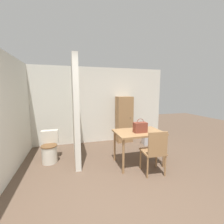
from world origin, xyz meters
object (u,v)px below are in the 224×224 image
at_px(toilet, 50,148).
at_px(wooden_cabinet, 124,119).
at_px(dining_table, 139,135).
at_px(space_heater, 148,136).
at_px(wooden_chair, 154,151).
at_px(handbag, 140,127).

height_order(toilet, wooden_cabinet, wooden_cabinet).
relative_size(dining_table, toilet, 1.48).
bearing_deg(space_heater, wooden_chair, -114.82).
xyz_separation_m(dining_table, space_heater, (0.87, 1.11, -0.43)).
bearing_deg(wooden_cabinet, handbag, -98.14).
distance_m(dining_table, toilet, 2.20).
xyz_separation_m(handbag, space_heater, (0.87, 1.20, -0.64)).
xyz_separation_m(toilet, space_heater, (2.92, 0.41, -0.05)).
relative_size(wooden_chair, space_heater, 1.71).
bearing_deg(toilet, handbag, -21.19).
distance_m(handbag, wooden_cabinet, 1.73).
bearing_deg(wooden_chair, dining_table, 107.80).
height_order(dining_table, toilet, dining_table).
height_order(dining_table, wooden_chair, wooden_chair).
bearing_deg(wooden_chair, wooden_cabinet, 92.07).
relative_size(toilet, space_heater, 1.34).
bearing_deg(wooden_chair, toilet, 155.83).
xyz_separation_m(toilet, wooden_cabinet, (2.29, 0.91, 0.45)).
bearing_deg(handbag, toilet, 158.81).
xyz_separation_m(toilet, handbag, (2.04, -0.79, 0.59)).
relative_size(wooden_chair, toilet, 1.27).
bearing_deg(handbag, dining_table, 86.10).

